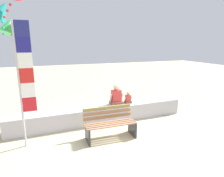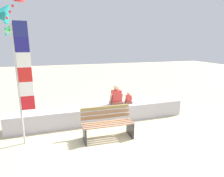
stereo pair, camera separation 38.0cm
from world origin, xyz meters
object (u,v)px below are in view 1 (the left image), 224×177
Objects in this scene: person_child at (128,99)px; flag_banner at (23,76)px; kite_green at (9,26)px; kite_teal at (1,10)px; park_bench at (110,124)px; person_adult at (116,97)px.

flag_banner is at bearing -165.86° from person_child.
kite_green is at bearing 141.49° from person_child.
kite_green is (-3.94, 3.14, 2.64)m from person_child.
kite_teal is 0.99× the size of kite_green.
kite_green is (-0.63, 3.97, 1.47)m from flag_banner.
park_bench is 2.65m from flag_banner.
person_adult is 1.74× the size of person_child.
flag_banner is (-3.31, -0.83, 1.17)m from person_child.
kite_teal is at bearing 106.47° from flag_banner.
flag_banner reaches higher than person_child.
person_adult is 3.14m from flag_banner.
person_child is at bearing -38.51° from kite_green.
person_adult is at bearing 16.33° from flag_banner.
kite_teal is (-3.40, 1.05, 2.82)m from person_adult.
person_child is (1.14, 1.17, 0.32)m from park_bench.
kite_teal is (-3.86, 1.05, 2.94)m from person_child.
kite_teal is 2.10m from kite_green.
person_adult is at bearing -179.95° from person_child.
kite_green reaches higher than person_adult.
kite_green is (-2.80, 4.31, 2.97)m from park_bench.
kite_green is at bearing 123.00° from park_bench.
flag_banner is at bearing -163.67° from person_adult.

